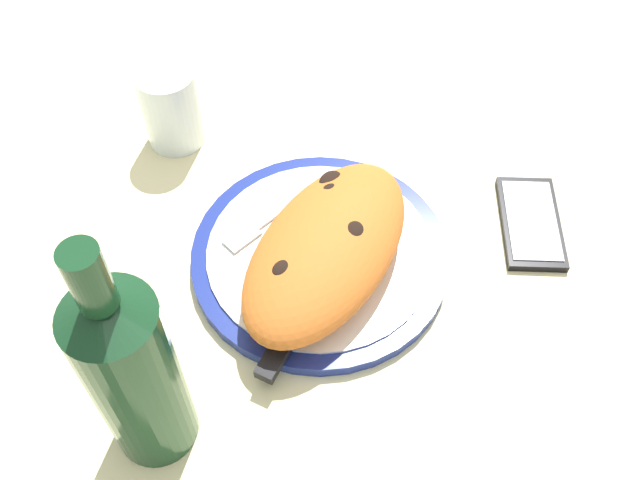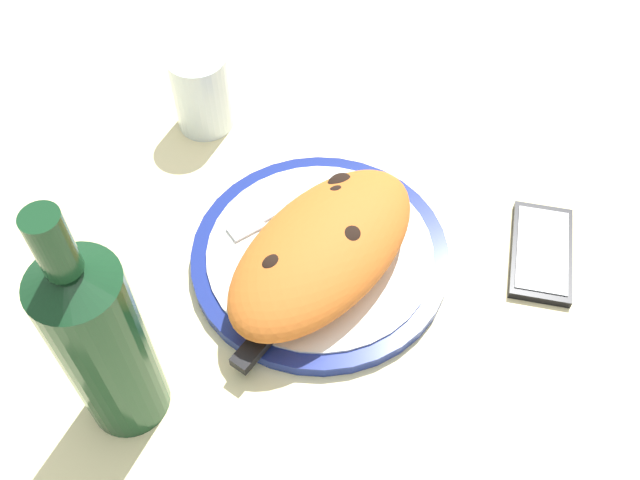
% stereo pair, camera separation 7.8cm
% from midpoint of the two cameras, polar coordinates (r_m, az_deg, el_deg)
% --- Properties ---
extents(ground_plane, '(1.50, 1.50, 0.03)m').
position_cam_midpoint_polar(ground_plane, '(0.82, -2.71, -2.38)').
color(ground_plane, beige).
extents(plate, '(0.28, 0.28, 0.02)m').
position_cam_midpoint_polar(plate, '(0.80, -2.77, -1.43)').
color(plate, navy).
rests_on(plate, ground_plane).
extents(calzone, '(0.28, 0.20, 0.06)m').
position_cam_midpoint_polar(calzone, '(0.75, -2.43, -0.93)').
color(calzone, '#C16023').
rests_on(calzone, plate).
extents(fork, '(0.16, 0.02, 0.00)m').
position_cam_midpoint_polar(fork, '(0.82, -6.57, 1.67)').
color(fork, silver).
rests_on(fork, plate).
extents(knife, '(0.23, 0.09, 0.01)m').
position_cam_midpoint_polar(knife, '(0.75, -4.41, -5.90)').
color(knife, silver).
rests_on(knife, plate).
extents(smartphone, '(0.14, 0.14, 0.01)m').
position_cam_midpoint_polar(smartphone, '(0.86, 13.75, 1.17)').
color(smartphone, black).
rests_on(smartphone, ground_plane).
extents(water_glass, '(0.07, 0.07, 0.10)m').
position_cam_midpoint_polar(water_glass, '(0.92, -13.97, 9.65)').
color(water_glass, silver).
rests_on(water_glass, ground_plane).
extents(wine_bottle, '(0.08, 0.08, 0.29)m').
position_cam_midpoint_polar(wine_bottle, '(0.63, -17.97, -10.11)').
color(wine_bottle, '#14381E').
rests_on(wine_bottle, ground_plane).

